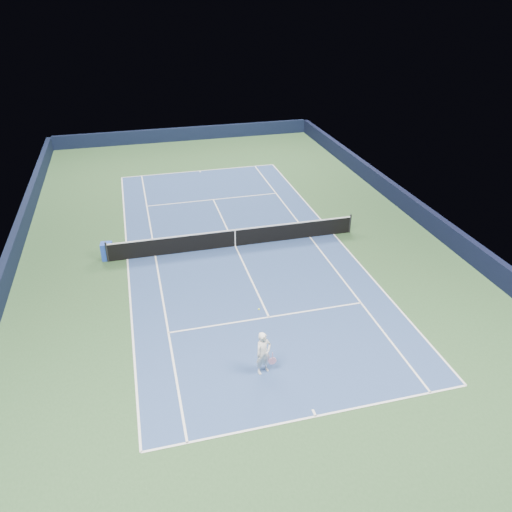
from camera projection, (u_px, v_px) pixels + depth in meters
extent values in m
plane|color=#2A4A28|center=(235.00, 246.00, 25.93)|extent=(40.00, 40.00, 0.00)
cube|color=black|center=(185.00, 134.00, 42.39)|extent=(22.00, 0.35, 1.10)
cube|color=black|center=(423.00, 215.00, 28.03)|extent=(0.35, 40.00, 1.10)
cube|color=black|center=(9.00, 263.00, 23.29)|extent=(0.35, 40.00, 1.10)
cube|color=navy|center=(235.00, 246.00, 25.93)|extent=(10.97, 23.77, 0.01)
cube|color=white|center=(200.00, 171.00, 35.95)|extent=(10.97, 0.08, 0.00)
cube|color=white|center=(316.00, 416.00, 15.90)|extent=(10.97, 0.08, 0.00)
cube|color=white|center=(334.00, 234.00, 27.13)|extent=(0.08, 23.77, 0.00)
cube|color=white|center=(127.00, 259.00, 24.72)|extent=(0.08, 23.77, 0.00)
cube|color=white|center=(310.00, 237.00, 26.83)|extent=(0.08, 23.77, 0.00)
cube|color=white|center=(155.00, 256.00, 25.02)|extent=(0.08, 23.77, 0.00)
cube|color=white|center=(213.00, 200.00, 31.32)|extent=(8.23, 0.08, 0.00)
cube|color=white|center=(269.00, 317.00, 20.52)|extent=(8.23, 0.08, 0.00)
cube|color=white|center=(235.00, 246.00, 25.92)|extent=(0.08, 12.80, 0.00)
cube|color=white|center=(200.00, 171.00, 35.82)|extent=(0.08, 0.30, 0.00)
cube|color=white|center=(314.00, 413.00, 16.02)|extent=(0.08, 0.30, 0.00)
cylinder|color=black|center=(107.00, 252.00, 24.26)|extent=(0.10, 0.10, 1.07)
cylinder|color=black|center=(350.00, 224.00, 27.07)|extent=(0.10, 0.10, 1.07)
cube|color=black|center=(235.00, 238.00, 25.70)|extent=(12.80, 0.03, 0.91)
cube|color=white|center=(235.00, 230.00, 25.47)|extent=(12.80, 0.04, 0.06)
cube|color=white|center=(235.00, 238.00, 25.70)|extent=(0.05, 0.04, 0.91)
cube|color=#1D3FB1|center=(107.00, 251.00, 24.54)|extent=(0.59, 0.55, 0.89)
cube|color=white|center=(113.00, 250.00, 24.60)|extent=(0.07, 0.39, 0.39)
imported|color=white|center=(263.00, 353.00, 17.30)|extent=(0.72, 0.60, 1.68)
cylinder|color=pink|center=(273.00, 356.00, 17.40)|extent=(0.03, 0.03, 0.28)
cylinder|color=black|center=(272.00, 361.00, 17.51)|extent=(0.28, 0.02, 0.28)
cylinder|color=pink|center=(272.00, 361.00, 17.51)|extent=(0.30, 0.03, 0.30)
sphere|color=#D8EF32|center=(259.00, 309.00, 17.60)|extent=(0.07, 0.07, 0.07)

